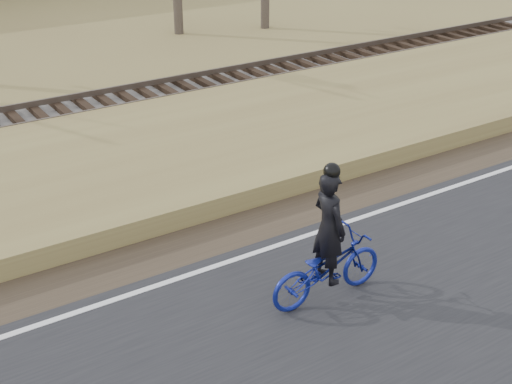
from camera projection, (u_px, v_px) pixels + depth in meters
ground at (256, 262)px, 12.59m from camera, size 120.00×120.00×0.00m
road at (347, 334)px, 10.70m from camera, size 120.00×6.00×0.06m
edge_line at (250, 254)px, 12.72m from camera, size 120.00×0.12×0.01m
shoulder at (222, 234)px, 13.49m from camera, size 120.00×1.60×0.04m
embankment at (153, 170)px, 15.67m from camera, size 120.00×5.00×0.44m
ballast at (90, 119)px, 18.53m from camera, size 120.00×3.00×0.45m
railroad at (88, 108)px, 18.40m from camera, size 120.00×2.40×0.29m
cyclist at (327, 257)px, 11.21m from camera, size 2.08×0.74×2.36m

